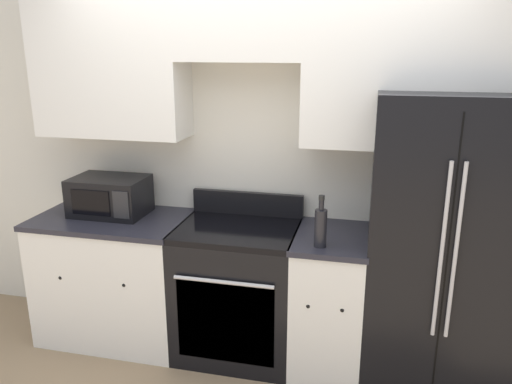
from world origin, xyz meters
TOP-DOWN VIEW (x-y plane):
  - ground_plane at (0.00, 0.00)m, footprint 12.00×12.00m
  - wall_back at (0.01, 0.58)m, footprint 8.00×0.39m
  - lower_cabinets_left at (-1.03, 0.31)m, footprint 1.05×0.64m
  - lower_cabinets_right at (0.49, 0.31)m, footprint 0.47×0.64m
  - oven_range at (-0.13, 0.31)m, footprint 0.79×0.65m
  - refrigerator at (1.13, 0.37)m, footprint 0.84×0.78m
  - microwave at (-1.07, 0.37)m, footprint 0.51×0.36m
  - bottle at (0.43, 0.11)m, footprint 0.07×0.07m

SIDE VIEW (x-z plane):
  - ground_plane at x=0.00m, z-range 0.00..0.00m
  - lower_cabinets_left at x=-1.03m, z-range 0.00..0.91m
  - lower_cabinets_right at x=0.49m, z-range 0.00..0.91m
  - oven_range at x=-0.13m, z-range -0.07..1.00m
  - refrigerator at x=1.13m, z-range 0.00..1.81m
  - bottle at x=0.43m, z-range 0.88..1.19m
  - microwave at x=-1.07m, z-range 0.91..1.18m
  - wall_back at x=0.01m, z-range 0.25..2.85m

